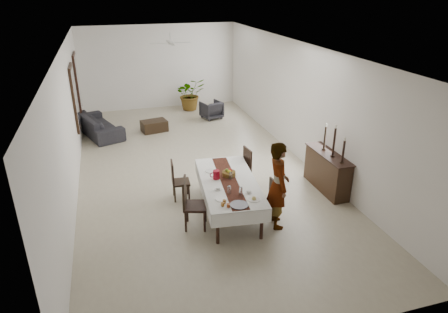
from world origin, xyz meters
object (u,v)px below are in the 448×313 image
(dining_table_top, at_px, (229,182))
(red_pitcher, at_px, (216,175))
(sofa, at_px, (99,124))
(woman, at_px, (278,185))
(sideboard_body, at_px, (327,172))

(dining_table_top, height_order, red_pitcher, red_pitcher)
(red_pitcher, height_order, sofa, red_pitcher)
(dining_table_top, relative_size, sofa, 1.02)
(woman, xyz_separation_m, sofa, (-3.45, 6.63, -0.58))
(red_pitcher, height_order, woman, woman)
(dining_table_top, xyz_separation_m, red_pitcher, (-0.23, 0.17, 0.13))
(sideboard_body, bearing_deg, red_pitcher, -177.05)
(dining_table_top, distance_m, red_pitcher, 0.32)
(woman, bearing_deg, sideboard_body, -49.64)
(dining_table_top, bearing_deg, sofa, 120.58)
(sideboard_body, bearing_deg, dining_table_top, -172.96)
(woman, relative_size, sofa, 0.79)
(dining_table_top, xyz_separation_m, sideboard_body, (2.56, 0.32, -0.26))
(woman, bearing_deg, dining_table_top, 54.80)
(sideboard_body, xyz_separation_m, sofa, (-5.22, 5.55, -0.12))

